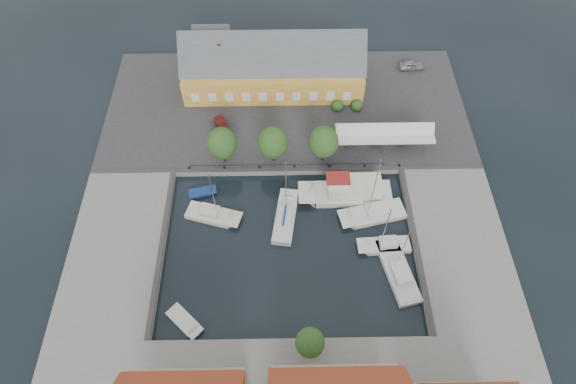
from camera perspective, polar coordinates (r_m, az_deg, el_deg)
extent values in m
plane|color=black|center=(63.62, 0.09, -5.20)|extent=(140.00, 140.00, 0.00)
cube|color=#2D2D30|center=(77.37, -0.20, 9.90)|extent=(56.00, 26.00, 1.00)
cube|color=slate|center=(65.79, -19.55, -6.45)|extent=(12.00, 24.00, 1.00)
cube|color=slate|center=(66.18, 19.64, -5.92)|extent=(12.00, 24.00, 1.00)
cube|color=#383533|center=(68.52, -0.06, 2.73)|extent=(56.00, 0.60, 0.12)
cube|color=#383533|center=(63.68, -14.80, -6.31)|extent=(0.60, 24.00, 0.12)
cube|color=#383533|center=(63.99, 14.95, -5.90)|extent=(0.60, 24.00, 0.12)
cylinder|color=black|center=(69.89, -11.63, 2.79)|extent=(0.24, 0.24, 0.40)
cylinder|color=black|center=(69.10, -7.55, 2.88)|extent=(0.24, 0.24, 0.40)
cylinder|color=black|center=(68.67, -3.40, 2.95)|extent=(0.24, 0.24, 0.40)
cylinder|color=black|center=(68.61, 0.78, 3.01)|extent=(0.24, 0.24, 0.40)
cylinder|color=black|center=(68.90, 4.94, 3.05)|extent=(0.24, 0.24, 0.40)
cylinder|color=black|center=(69.56, 9.05, 3.07)|extent=(0.24, 0.24, 0.40)
cylinder|color=black|center=(70.57, 13.06, 3.08)|extent=(0.24, 0.24, 0.40)
cube|color=#BD892E|center=(79.18, -1.75, 13.85)|extent=(28.00, 10.00, 4.50)
cube|color=#474C51|center=(76.93, -1.82, 15.82)|extent=(28.56, 7.60, 7.60)
cube|color=#BD892E|center=(84.87, -8.77, 16.03)|extent=(6.00, 6.00, 3.50)
cube|color=brown|center=(76.35, -8.13, 16.70)|extent=(0.60, 0.60, 1.20)
cube|color=silver|center=(70.71, 11.39, 6.82)|extent=(14.00, 4.00, 0.25)
cylinder|color=silver|center=(69.56, 6.54, 5.00)|extent=(0.10, 0.10, 2.70)
cylinder|color=silver|center=(71.91, 6.31, 7.19)|extent=(0.10, 0.10, 2.70)
cylinder|color=silver|center=(70.55, 11.40, 4.99)|extent=(0.10, 0.10, 2.70)
cylinder|color=silver|center=(72.88, 11.03, 7.16)|extent=(0.10, 0.10, 2.70)
cylinder|color=silver|center=(72.03, 16.09, 4.95)|extent=(0.10, 0.10, 2.70)
cylinder|color=silver|center=(74.31, 15.60, 7.08)|extent=(0.10, 0.10, 2.70)
cylinder|color=black|center=(69.32, -7.56, 4.22)|extent=(0.30, 0.30, 2.10)
ellipsoid|color=#1E3F16|center=(67.17, -7.82, 5.76)|extent=(4.20, 4.20, 4.83)
cylinder|color=black|center=(68.82, -1.75, 4.33)|extent=(0.30, 0.30, 2.10)
ellipsoid|color=#1E3F16|center=(66.66, -1.81, 5.88)|extent=(4.20, 4.20, 4.83)
cylinder|color=black|center=(69.03, 4.09, 4.39)|extent=(0.30, 0.30, 2.10)
ellipsoid|color=#1E3F16|center=(66.88, 4.23, 5.94)|extent=(4.20, 4.20, 4.83)
imported|color=#93969A|center=(85.60, 14.45, 14.35)|extent=(4.32, 1.94, 1.44)
imported|color=#591614|center=(73.85, -7.83, 7.79)|extent=(2.86, 4.15, 1.30)
cube|color=silver|center=(64.48, -0.39, -3.65)|extent=(3.57, 7.21, 1.50)
cube|color=silver|center=(64.27, -0.30, -2.64)|extent=(3.67, 8.56, 0.08)
cube|color=silver|center=(63.51, -0.38, -2.93)|extent=(2.14, 2.99, 0.90)
cylinder|color=silver|center=(60.30, -0.25, 0.41)|extent=(0.12, 0.12, 10.35)
cube|color=navy|center=(62.79, -0.41, -2.70)|extent=(0.72, 3.45, 0.22)
cube|color=silver|center=(67.58, 7.68, -0.41)|extent=(10.50, 3.96, 1.80)
cube|color=silver|center=(66.64, 6.65, 0.04)|extent=(12.60, 3.81, 0.08)
cube|color=beige|center=(65.96, 7.87, 0.59)|extent=(7.22, 3.36, 2.20)
cube|color=silver|center=(64.53, 5.93, 1.28)|extent=(2.89, 2.17, 1.20)
cube|color=maroon|center=(64.01, 5.98, 1.63)|extent=(3.15, 2.29, 0.10)
cube|color=silver|center=(66.41, 10.52, -2.63)|extent=(7.86, 4.63, 1.30)
cube|color=silver|center=(65.56, 9.86, -2.47)|extent=(9.27, 4.83, 0.08)
cube|color=silver|center=(65.40, 10.52, -2.12)|extent=(3.33, 2.70, 0.90)
cylinder|color=silver|center=(60.75, 10.13, 0.34)|extent=(0.12, 0.12, 11.50)
cube|color=silver|center=(64.09, 11.74, -6.35)|extent=(5.70, 2.61, 1.30)
cube|color=silver|center=(63.34, 11.23, -6.10)|extent=(6.82, 2.57, 0.08)
cube|color=beige|center=(63.07, 11.79, -5.86)|extent=(2.31, 1.69, 0.90)
cylinder|color=silver|center=(59.71, 11.48, -4.18)|extent=(0.12, 0.12, 8.39)
cube|color=silver|center=(62.33, 13.10, -9.91)|extent=(4.56, 7.94, 1.30)
cube|color=silver|center=(62.05, 12.90, -8.89)|extent=(4.78, 9.37, 0.08)
cube|color=silver|center=(61.38, 13.24, -9.30)|extent=(2.63, 3.36, 0.90)
cylinder|color=silver|center=(57.79, 13.65, -6.12)|extent=(0.12, 0.12, 10.43)
cube|color=beige|center=(66.06, -9.29, -2.77)|extent=(6.62, 4.26, 1.30)
cube|color=beige|center=(65.26, -8.74, -2.60)|extent=(7.77, 4.50, 0.08)
cube|color=beige|center=(65.06, -9.30, -2.26)|extent=(2.86, 2.42, 0.90)
cylinder|color=silver|center=(61.38, -8.87, -0.40)|extent=(0.12, 0.12, 9.19)
cube|color=silver|center=(59.99, -12.38, -14.58)|extent=(4.20, 4.11, 0.90)
cube|color=silver|center=(59.35, -12.15, -14.73)|extent=(4.72, 4.60, 0.08)
cube|color=navy|center=(68.34, -10.33, -0.17)|extent=(3.42, 2.20, 0.80)
cube|color=navy|center=(67.97, -10.06, 0.11)|extent=(4.02, 2.27, 0.08)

